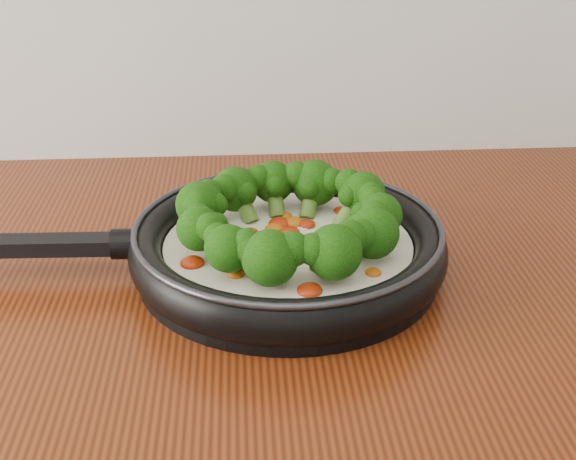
{
  "coord_description": "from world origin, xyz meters",
  "views": [
    {
      "loc": [
        0.09,
        0.4,
        1.31
      ],
      "look_at": [
        0.14,
        1.12,
        0.95
      ],
      "focal_mm": 47.62,
      "sensor_mm": 36.0,
      "label": 1
    }
  ],
  "objects": [
    {
      "name": "skillet",
      "position": [
        0.14,
        1.12,
        0.94
      ],
      "size": [
        0.54,
        0.35,
        0.1
      ],
      "color": "black",
      "rests_on": "counter"
    }
  ]
}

